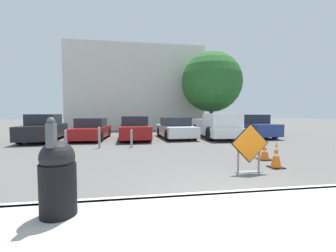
{
  "coord_description": "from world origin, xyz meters",
  "views": [
    {
      "loc": [
        -1.99,
        -4.03,
        1.68
      ],
      "look_at": [
        -0.36,
        6.1,
        1.07
      ],
      "focal_mm": 24.0,
      "sensor_mm": 36.0,
      "label": 1
    }
  ],
  "objects_px": {
    "road_closed_sign": "(250,147)",
    "parked_car_fourth": "(176,128)",
    "trash_bin": "(58,178)",
    "bollard_second": "(99,137)",
    "parked_car_fifth": "(252,127)",
    "parking_meter": "(52,150)",
    "traffic_cone_second": "(265,151)",
    "parked_car_third": "(135,128)",
    "pickup_truck": "(217,127)",
    "traffic_cone_nearest": "(276,155)",
    "bollard_third": "(66,139)",
    "parked_car_second": "(91,130)",
    "bollard_nearest": "(131,138)",
    "parked_car_nearest": "(44,128)"
  },
  "relations": [
    {
      "from": "pickup_truck",
      "to": "parked_car_fifth",
      "type": "bearing_deg",
      "value": -170.39
    },
    {
      "from": "parked_car_fourth",
      "to": "bollard_nearest",
      "type": "distance_m",
      "value": 4.68
    },
    {
      "from": "parked_car_nearest",
      "to": "parking_meter",
      "type": "relative_size",
      "value": 3.2
    },
    {
      "from": "trash_bin",
      "to": "bollard_second",
      "type": "xyz_separation_m",
      "value": [
        -0.43,
        7.42,
        -0.17
      ]
    },
    {
      "from": "parked_car_fourth",
      "to": "pickup_truck",
      "type": "bearing_deg",
      "value": 164.19
    },
    {
      "from": "bollard_third",
      "to": "parked_car_fifth",
      "type": "bearing_deg",
      "value": 17.16
    },
    {
      "from": "parked_car_nearest",
      "to": "parked_car_fifth",
      "type": "distance_m",
      "value": 13.49
    },
    {
      "from": "traffic_cone_nearest",
      "to": "bollard_second",
      "type": "xyz_separation_m",
      "value": [
        -5.87,
        4.78,
        0.14
      ]
    },
    {
      "from": "parked_car_second",
      "to": "bollard_third",
      "type": "height_order",
      "value": "parked_car_second"
    },
    {
      "from": "parked_car_second",
      "to": "parked_car_third",
      "type": "xyz_separation_m",
      "value": [
        2.7,
        -0.36,
        0.06
      ]
    },
    {
      "from": "parked_car_third",
      "to": "trash_bin",
      "type": "height_order",
      "value": "parked_car_third"
    },
    {
      "from": "parked_car_fifth",
      "to": "bollard_third",
      "type": "xyz_separation_m",
      "value": [
        -11.29,
        -3.49,
        -0.24
      ]
    },
    {
      "from": "parked_car_nearest",
      "to": "trash_bin",
      "type": "distance_m",
      "value": 11.73
    },
    {
      "from": "traffic_cone_nearest",
      "to": "parking_meter",
      "type": "distance_m",
      "value": 6.17
    },
    {
      "from": "traffic_cone_nearest",
      "to": "trash_bin",
      "type": "bearing_deg",
      "value": -154.07
    },
    {
      "from": "road_closed_sign",
      "to": "traffic_cone_nearest",
      "type": "xyz_separation_m",
      "value": [
        1.09,
        0.39,
        -0.33
      ]
    },
    {
      "from": "parked_car_third",
      "to": "traffic_cone_nearest",
      "type": "bearing_deg",
      "value": 116.08
    },
    {
      "from": "pickup_truck",
      "to": "trash_bin",
      "type": "height_order",
      "value": "pickup_truck"
    },
    {
      "from": "pickup_truck",
      "to": "bollard_second",
      "type": "xyz_separation_m",
      "value": [
        -7.08,
        -3.11,
        -0.21
      ]
    },
    {
      "from": "traffic_cone_second",
      "to": "parked_car_fifth",
      "type": "xyz_separation_m",
      "value": [
        3.58,
        7.13,
        0.41
      ]
    },
    {
      "from": "traffic_cone_nearest",
      "to": "parked_car_fifth",
      "type": "bearing_deg",
      "value": 64.62
    },
    {
      "from": "parked_car_nearest",
      "to": "parking_meter",
      "type": "distance_m",
      "value": 11.83
    },
    {
      "from": "parked_car_nearest",
      "to": "pickup_truck",
      "type": "distance_m",
      "value": 10.79
    },
    {
      "from": "parked_car_fourth",
      "to": "bollard_third",
      "type": "height_order",
      "value": "parked_car_fourth"
    },
    {
      "from": "traffic_cone_second",
      "to": "parked_car_second",
      "type": "bearing_deg",
      "value": 134.25
    },
    {
      "from": "parked_car_second",
      "to": "bollard_second",
      "type": "bearing_deg",
      "value": 108.4
    },
    {
      "from": "traffic_cone_second",
      "to": "parked_car_fifth",
      "type": "relative_size",
      "value": 0.15
    },
    {
      "from": "parked_car_nearest",
      "to": "pickup_truck",
      "type": "xyz_separation_m",
      "value": [
        10.78,
        -0.44,
        0.01
      ]
    },
    {
      "from": "traffic_cone_second",
      "to": "pickup_truck",
      "type": "relative_size",
      "value": 0.12
    },
    {
      "from": "traffic_cone_nearest",
      "to": "parking_meter",
      "type": "bearing_deg",
      "value": -153.21
    },
    {
      "from": "parked_car_third",
      "to": "parked_car_nearest",
      "type": "bearing_deg",
      "value": -2.66
    },
    {
      "from": "bollard_third",
      "to": "parking_meter",
      "type": "xyz_separation_m",
      "value": [
        1.9,
        -7.54,
        0.67
      ]
    },
    {
      "from": "traffic_cone_nearest",
      "to": "bollard_second",
      "type": "distance_m",
      "value": 7.57
    },
    {
      "from": "parked_car_fifth",
      "to": "parking_meter",
      "type": "distance_m",
      "value": 14.48
    },
    {
      "from": "bollard_nearest",
      "to": "parked_car_fifth",
      "type": "bearing_deg",
      "value": 22.82
    },
    {
      "from": "traffic_cone_second",
      "to": "parked_car_third",
      "type": "xyz_separation_m",
      "value": [
        -4.51,
        7.04,
        0.38
      ]
    },
    {
      "from": "road_closed_sign",
      "to": "bollard_third",
      "type": "bearing_deg",
      "value": 140.57
    },
    {
      "from": "road_closed_sign",
      "to": "bollard_third",
      "type": "distance_m",
      "value": 8.13
    },
    {
      "from": "road_closed_sign",
      "to": "parked_car_fourth",
      "type": "xyz_separation_m",
      "value": [
        -0.38,
        8.84,
        -0.08
      ]
    },
    {
      "from": "bollard_second",
      "to": "bollard_third",
      "type": "bearing_deg",
      "value": 180.0
    },
    {
      "from": "parked_car_second",
      "to": "bollard_second",
      "type": "height_order",
      "value": "parked_car_second"
    },
    {
      "from": "trash_bin",
      "to": "road_closed_sign",
      "type": "bearing_deg",
      "value": 27.46
    },
    {
      "from": "parked_car_second",
      "to": "road_closed_sign",
      "type": "bearing_deg",
      "value": 126.39
    },
    {
      "from": "bollard_nearest",
      "to": "parking_meter",
      "type": "xyz_separation_m",
      "value": [
        -1.1,
        -7.54,
        0.68
      ]
    },
    {
      "from": "parked_car_fifth",
      "to": "pickup_truck",
      "type": "bearing_deg",
      "value": 6.48
    },
    {
      "from": "traffic_cone_nearest",
      "to": "pickup_truck",
      "type": "bearing_deg",
      "value": 81.27
    },
    {
      "from": "road_closed_sign",
      "to": "parking_meter",
      "type": "height_order",
      "value": "parking_meter"
    },
    {
      "from": "parked_car_second",
      "to": "bollard_third",
      "type": "distance_m",
      "value": 3.79
    },
    {
      "from": "parked_car_nearest",
      "to": "parked_car_third",
      "type": "bearing_deg",
      "value": 175.04
    },
    {
      "from": "road_closed_sign",
      "to": "parked_car_fourth",
      "type": "bearing_deg",
      "value": 92.49
    }
  ]
}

